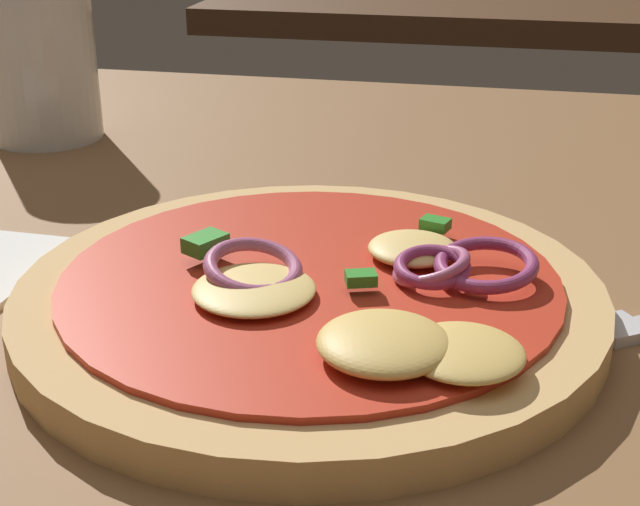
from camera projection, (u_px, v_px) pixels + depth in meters
The scene contains 3 objects.
dining_table at pixel (178, 358), 0.38m from camera, with size 1.12×0.89×0.03m.
pizza at pixel (315, 297), 0.37m from camera, with size 0.24×0.24×0.03m.
beer_glass at pixel (39, 60), 0.59m from camera, with size 0.07×0.07×0.12m.
Camera 1 is at (0.13, -0.31, 0.21)m, focal length 50.79 mm.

